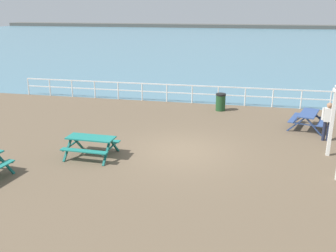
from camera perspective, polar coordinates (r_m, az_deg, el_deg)
ground_plane at (r=14.87m, az=2.02°, el=-4.13°), size 30.00×24.00×0.20m
sea_band at (r=66.61m, az=10.43°, el=12.70°), size 142.00×90.00×0.01m
distant_shoreline at (r=109.51m, az=11.38°, el=14.47°), size 142.00×6.00×1.80m
seaward_railing at (r=21.99m, az=5.70°, el=5.26°), size 23.07×0.07×1.08m
picnic_table_near_left at (r=18.50m, az=20.63°, el=1.34°), size 1.96×2.16×0.80m
picnic_table_mid_centre at (r=14.37m, az=-11.67°, el=-2.38°), size 1.84×1.59×0.80m
visitor at (r=17.01m, az=23.22°, el=0.96°), size 0.53×0.23×1.66m
litter_bin at (r=20.68m, az=8.03°, el=3.66°), size 0.55×0.55×0.95m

